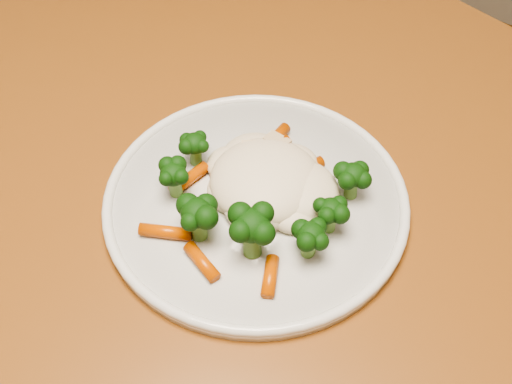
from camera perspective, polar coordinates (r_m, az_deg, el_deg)
dining_table at (r=0.67m, az=7.15°, el=-10.54°), size 1.38×1.04×0.75m
plate at (r=0.62m, az=-0.00°, el=-0.87°), size 0.29×0.29×0.01m
meal at (r=0.59m, az=0.40°, el=0.38°), size 0.19×0.19×0.05m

